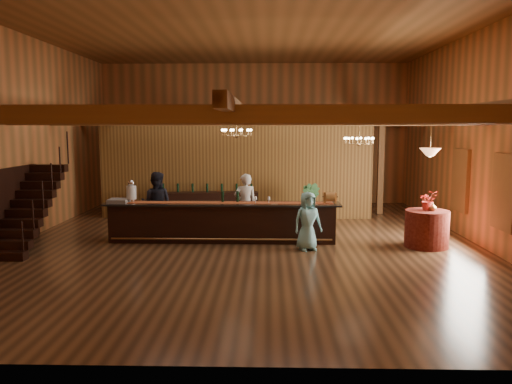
{
  "coord_description": "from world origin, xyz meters",
  "views": [
    {
      "loc": [
        0.58,
        -12.95,
        3.0
      ],
      "look_at": [
        0.24,
        0.66,
        1.24
      ],
      "focal_mm": 35.0,
      "sensor_mm": 36.0,
      "label": 1
    }
  ],
  "objects_px": {
    "chandelier_right": "(359,140)",
    "floor_plant": "(308,203)",
    "staff_second": "(156,204)",
    "pendant_lamp": "(430,152)",
    "guest": "(308,221)",
    "backbar_shelf": "(207,206)",
    "beverage_dispenser": "(131,191)",
    "bartender": "(245,204)",
    "chandelier_left": "(237,132)",
    "raffle_drum": "(330,197)",
    "tasting_bar": "(222,222)",
    "round_table": "(427,229)"
  },
  "relations": [
    {
      "from": "beverage_dispenser",
      "to": "chandelier_left",
      "type": "relative_size",
      "value": 0.75
    },
    {
      "from": "backbar_shelf",
      "to": "tasting_bar",
      "type": "bearing_deg",
      "value": -83.83
    },
    {
      "from": "floor_plant",
      "to": "pendant_lamp",
      "type": "bearing_deg",
      "value": -47.16
    },
    {
      "from": "tasting_bar",
      "to": "staff_second",
      "type": "height_order",
      "value": "staff_second"
    },
    {
      "from": "pendant_lamp",
      "to": "staff_second",
      "type": "distance_m",
      "value": 7.38
    },
    {
      "from": "round_table",
      "to": "staff_second",
      "type": "height_order",
      "value": "staff_second"
    },
    {
      "from": "chandelier_right",
      "to": "staff_second",
      "type": "relative_size",
      "value": 0.45
    },
    {
      "from": "pendant_lamp",
      "to": "guest",
      "type": "distance_m",
      "value": 3.49
    },
    {
      "from": "raffle_drum",
      "to": "round_table",
      "type": "relative_size",
      "value": 0.31
    },
    {
      "from": "backbar_shelf",
      "to": "staff_second",
      "type": "distance_m",
      "value": 2.68
    },
    {
      "from": "chandelier_right",
      "to": "floor_plant",
      "type": "xyz_separation_m",
      "value": [
        -1.23,
        1.7,
        -2.0
      ]
    },
    {
      "from": "tasting_bar",
      "to": "chandelier_left",
      "type": "relative_size",
      "value": 7.77
    },
    {
      "from": "backbar_shelf",
      "to": "staff_second",
      "type": "relative_size",
      "value": 1.83
    },
    {
      "from": "beverage_dispenser",
      "to": "bartender",
      "type": "height_order",
      "value": "bartender"
    },
    {
      "from": "chandelier_right",
      "to": "staff_second",
      "type": "xyz_separation_m",
      "value": [
        -5.59,
        -0.08,
        -1.76
      ]
    },
    {
      "from": "raffle_drum",
      "to": "backbar_shelf",
      "type": "height_order",
      "value": "raffle_drum"
    },
    {
      "from": "guest",
      "to": "floor_plant",
      "type": "xyz_separation_m",
      "value": [
        0.27,
        3.37,
        -0.07
      ]
    },
    {
      "from": "guest",
      "to": "pendant_lamp",
      "type": "bearing_deg",
      "value": -11.86
    },
    {
      "from": "tasting_bar",
      "to": "round_table",
      "type": "xyz_separation_m",
      "value": [
        5.22,
        -0.5,
        -0.06
      ]
    },
    {
      "from": "chandelier_right",
      "to": "floor_plant",
      "type": "height_order",
      "value": "chandelier_right"
    },
    {
      "from": "chandelier_left",
      "to": "guest",
      "type": "xyz_separation_m",
      "value": [
        1.82,
        -1.31,
        -2.16
      ]
    },
    {
      "from": "tasting_bar",
      "to": "backbar_shelf",
      "type": "relative_size",
      "value": 1.9
    },
    {
      "from": "round_table",
      "to": "pendant_lamp",
      "type": "relative_size",
      "value": 1.2
    },
    {
      "from": "bartender",
      "to": "staff_second",
      "type": "relative_size",
      "value": 0.97
    },
    {
      "from": "raffle_drum",
      "to": "round_table",
      "type": "distance_m",
      "value": 2.54
    },
    {
      "from": "staff_second",
      "to": "guest",
      "type": "height_order",
      "value": "staff_second"
    },
    {
      "from": "beverage_dispenser",
      "to": "pendant_lamp",
      "type": "distance_m",
      "value": 7.73
    },
    {
      "from": "staff_second",
      "to": "chandelier_right",
      "type": "bearing_deg",
      "value": -176.46
    },
    {
      "from": "tasting_bar",
      "to": "backbar_shelf",
      "type": "distance_m",
      "value": 3.18
    },
    {
      "from": "pendant_lamp",
      "to": "guest",
      "type": "relative_size",
      "value": 0.62
    },
    {
      "from": "bartender",
      "to": "chandelier_right",
      "type": "bearing_deg",
      "value": 173.17
    },
    {
      "from": "backbar_shelf",
      "to": "raffle_drum",
      "type": "bearing_deg",
      "value": -49.0
    },
    {
      "from": "tasting_bar",
      "to": "round_table",
      "type": "bearing_deg",
      "value": -5.21
    },
    {
      "from": "chandelier_left",
      "to": "chandelier_right",
      "type": "xyz_separation_m",
      "value": [
        3.32,
        0.36,
        -0.22
      ]
    },
    {
      "from": "pendant_lamp",
      "to": "bartender",
      "type": "height_order",
      "value": "pendant_lamp"
    },
    {
      "from": "tasting_bar",
      "to": "bartender",
      "type": "distance_m",
      "value": 1.06
    },
    {
      "from": "round_table",
      "to": "guest",
      "type": "bearing_deg",
      "value": -172.69
    },
    {
      "from": "backbar_shelf",
      "to": "round_table",
      "type": "relative_size",
      "value": 3.03
    },
    {
      "from": "raffle_drum",
      "to": "pendant_lamp",
      "type": "bearing_deg",
      "value": -10.37
    },
    {
      "from": "chandelier_left",
      "to": "bartender",
      "type": "relative_size",
      "value": 0.46
    },
    {
      "from": "tasting_bar",
      "to": "beverage_dispenser",
      "type": "relative_size",
      "value": 10.36
    },
    {
      "from": "raffle_drum",
      "to": "beverage_dispenser",
      "type": "bearing_deg",
      "value": 178.7
    },
    {
      "from": "bartender",
      "to": "guest",
      "type": "height_order",
      "value": "bartender"
    },
    {
      "from": "backbar_shelf",
      "to": "guest",
      "type": "xyz_separation_m",
      "value": [
        2.96,
        -3.97,
        0.26
      ]
    },
    {
      "from": "bartender",
      "to": "floor_plant",
      "type": "xyz_separation_m",
      "value": [
        1.88,
        1.67,
        -0.21
      ]
    },
    {
      "from": "pendant_lamp",
      "to": "guest",
      "type": "bearing_deg",
      "value": -172.69
    },
    {
      "from": "floor_plant",
      "to": "chandelier_right",
      "type": "bearing_deg",
      "value": -54.12
    },
    {
      "from": "tasting_bar",
      "to": "bartender",
      "type": "xyz_separation_m",
      "value": [
        0.58,
        0.82,
        0.34
      ]
    },
    {
      "from": "bartender",
      "to": "floor_plant",
      "type": "distance_m",
      "value": 2.52
    },
    {
      "from": "pendant_lamp",
      "to": "floor_plant",
      "type": "distance_m",
      "value": 4.43
    }
  ]
}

